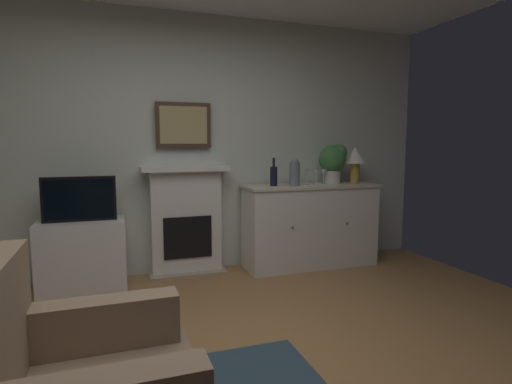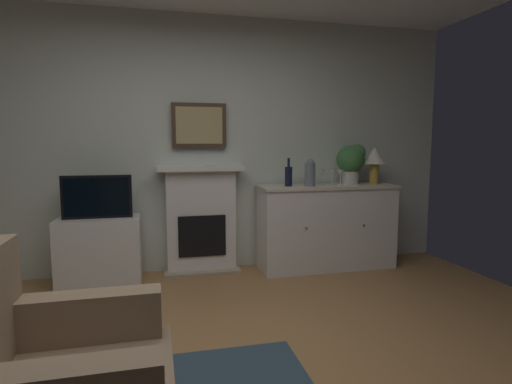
{
  "view_description": "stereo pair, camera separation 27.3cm",
  "coord_description": "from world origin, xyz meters",
  "px_view_note": "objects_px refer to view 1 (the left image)",
  "views": [
    {
      "loc": [
        -0.58,
        -1.99,
        1.31
      ],
      "look_at": [
        0.31,
        0.57,
        1.0
      ],
      "focal_mm": 28.79,
      "sensor_mm": 36.0,
      "label": 1
    },
    {
      "loc": [
        -0.32,
        -2.07,
        1.31
      ],
      "look_at": [
        0.31,
        0.57,
        1.0
      ],
      "focal_mm": 28.79,
      "sensor_mm": 36.0,
      "label": 2
    }
  ],
  "objects_px": {
    "wine_glass_center": "(316,173)",
    "vase_decorative": "(295,172)",
    "fireplace_unit": "(186,220)",
    "tv_set": "(79,199)",
    "framed_picture": "(183,125)",
    "wine_bottle": "(274,176)",
    "sideboard_cabinet": "(310,225)",
    "table_lamp": "(355,158)",
    "wine_glass_right": "(323,173)",
    "tv_cabinet": "(82,255)",
    "wine_glass_left": "(306,174)",
    "potted_plant_small": "(333,160)"
  },
  "relations": [
    {
      "from": "wine_glass_center",
      "to": "vase_decorative",
      "type": "distance_m",
      "value": 0.25
    },
    {
      "from": "fireplace_unit",
      "to": "tv_set",
      "type": "distance_m",
      "value": 1.03
    },
    {
      "from": "framed_picture",
      "to": "wine_bottle",
      "type": "relative_size",
      "value": 1.9
    },
    {
      "from": "fireplace_unit",
      "to": "sideboard_cabinet",
      "type": "bearing_deg",
      "value": -7.68
    },
    {
      "from": "table_lamp",
      "to": "wine_bottle",
      "type": "distance_m",
      "value": 0.99
    },
    {
      "from": "framed_picture",
      "to": "wine_glass_center",
      "type": "bearing_deg",
      "value": -11.26
    },
    {
      "from": "framed_picture",
      "to": "tv_set",
      "type": "height_order",
      "value": "framed_picture"
    },
    {
      "from": "sideboard_cabinet",
      "to": "tv_set",
      "type": "height_order",
      "value": "tv_set"
    },
    {
      "from": "fireplace_unit",
      "to": "wine_bottle",
      "type": "bearing_deg",
      "value": -11.25
    },
    {
      "from": "vase_decorative",
      "to": "tv_set",
      "type": "bearing_deg",
      "value": 178.85
    },
    {
      "from": "sideboard_cabinet",
      "to": "table_lamp",
      "type": "relative_size",
      "value": 3.64
    },
    {
      "from": "wine_glass_right",
      "to": "tv_set",
      "type": "bearing_deg",
      "value": -179.87
    },
    {
      "from": "framed_picture",
      "to": "table_lamp",
      "type": "distance_m",
      "value": 1.9
    },
    {
      "from": "framed_picture",
      "to": "sideboard_cabinet",
      "type": "bearing_deg",
      "value": -9.61
    },
    {
      "from": "framed_picture",
      "to": "vase_decorative",
      "type": "distance_m",
      "value": 1.23
    },
    {
      "from": "vase_decorative",
      "to": "tv_cabinet",
      "type": "relative_size",
      "value": 0.37
    },
    {
      "from": "table_lamp",
      "to": "vase_decorative",
      "type": "height_order",
      "value": "table_lamp"
    },
    {
      "from": "wine_glass_left",
      "to": "vase_decorative",
      "type": "height_order",
      "value": "vase_decorative"
    },
    {
      "from": "tv_set",
      "to": "wine_glass_right",
      "type": "bearing_deg",
      "value": 0.13
    },
    {
      "from": "wine_bottle",
      "to": "tv_cabinet",
      "type": "xyz_separation_m",
      "value": [
        -1.86,
        0.01,
        -0.68
      ]
    },
    {
      "from": "potted_plant_small",
      "to": "sideboard_cabinet",
      "type": "bearing_deg",
      "value": -171.26
    },
    {
      "from": "tv_cabinet",
      "to": "sideboard_cabinet",
      "type": "bearing_deg",
      "value": -0.38
    },
    {
      "from": "wine_bottle",
      "to": "framed_picture",
      "type": "bearing_deg",
      "value": 165.96
    },
    {
      "from": "potted_plant_small",
      "to": "tv_set",
      "type": "bearing_deg",
      "value": -178.81
    },
    {
      "from": "sideboard_cabinet",
      "to": "tv_set",
      "type": "relative_size",
      "value": 2.35
    },
    {
      "from": "fireplace_unit",
      "to": "vase_decorative",
      "type": "relative_size",
      "value": 3.91
    },
    {
      "from": "potted_plant_small",
      "to": "framed_picture",
      "type": "bearing_deg",
      "value": 173.71
    },
    {
      "from": "wine_glass_right",
      "to": "fireplace_unit",
      "type": "bearing_deg",
      "value": 172.99
    },
    {
      "from": "fireplace_unit",
      "to": "wine_bottle",
      "type": "height_order",
      "value": "wine_bottle"
    },
    {
      "from": "wine_bottle",
      "to": "potted_plant_small",
      "type": "bearing_deg",
      "value": 3.5
    },
    {
      "from": "wine_glass_right",
      "to": "wine_bottle",
      "type": "bearing_deg",
      "value": 179.63
    },
    {
      "from": "fireplace_unit",
      "to": "wine_glass_left",
      "type": "distance_m",
      "value": 1.34
    },
    {
      "from": "fireplace_unit",
      "to": "potted_plant_small",
      "type": "height_order",
      "value": "potted_plant_small"
    },
    {
      "from": "wine_glass_left",
      "to": "wine_glass_center",
      "type": "distance_m",
      "value": 0.11
    },
    {
      "from": "table_lamp",
      "to": "wine_glass_left",
      "type": "relative_size",
      "value": 2.42
    },
    {
      "from": "tv_cabinet",
      "to": "tv_set",
      "type": "relative_size",
      "value": 1.21
    },
    {
      "from": "wine_glass_center",
      "to": "vase_decorative",
      "type": "height_order",
      "value": "vase_decorative"
    },
    {
      "from": "fireplace_unit",
      "to": "tv_set",
      "type": "bearing_deg",
      "value": -169.23
    },
    {
      "from": "wine_glass_center",
      "to": "tv_set",
      "type": "bearing_deg",
      "value": 179.05
    },
    {
      "from": "wine_glass_center",
      "to": "framed_picture",
      "type": "bearing_deg",
      "value": 168.74
    },
    {
      "from": "tv_set",
      "to": "tv_cabinet",
      "type": "bearing_deg",
      "value": 90.0
    },
    {
      "from": "framed_picture",
      "to": "wine_glass_right",
      "type": "distance_m",
      "value": 1.56
    },
    {
      "from": "wine_glass_left",
      "to": "wine_glass_right",
      "type": "height_order",
      "value": "same"
    },
    {
      "from": "table_lamp",
      "to": "wine_glass_center",
      "type": "bearing_deg",
      "value": -174.71
    },
    {
      "from": "wine_glass_center",
      "to": "fireplace_unit",
      "type": "bearing_deg",
      "value": 170.6
    },
    {
      "from": "wine_glass_center",
      "to": "potted_plant_small",
      "type": "distance_m",
      "value": 0.3
    },
    {
      "from": "table_lamp",
      "to": "vase_decorative",
      "type": "distance_m",
      "value": 0.77
    },
    {
      "from": "table_lamp",
      "to": "sideboard_cabinet",
      "type": "bearing_deg",
      "value": -180.0
    },
    {
      "from": "wine_glass_left",
      "to": "tv_set",
      "type": "distance_m",
      "value": 2.22
    },
    {
      "from": "vase_decorative",
      "to": "tv_set",
      "type": "height_order",
      "value": "vase_decorative"
    }
  ]
}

